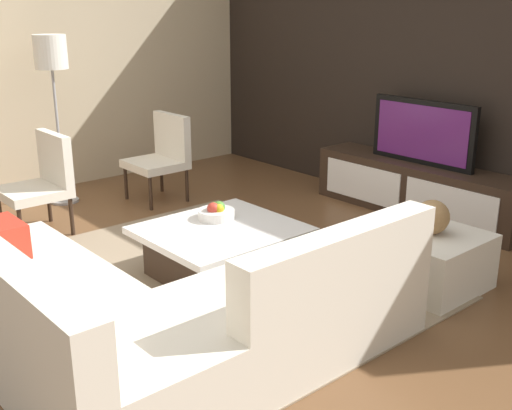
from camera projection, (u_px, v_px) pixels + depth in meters
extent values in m
plane|color=brown|center=(219.00, 283.00, 4.56)|extent=(14.00, 14.00, 0.00)
cube|color=black|center=(447.00, 64.00, 5.82)|extent=(6.40, 0.12, 2.80)
cube|color=#C6B28E|center=(44.00, 57.00, 6.56)|extent=(0.12, 5.20, 2.80)
cube|color=gray|center=(211.00, 278.00, 4.63)|extent=(2.97, 2.44, 0.01)
cube|color=#332319|center=(418.00, 189.00, 5.98)|extent=(2.14, 0.47, 0.50)
cube|color=white|center=(362.00, 183.00, 6.19)|extent=(0.90, 0.01, 0.35)
cube|color=white|center=(449.00, 206.00, 5.48)|extent=(0.90, 0.01, 0.35)
cube|color=black|center=(423.00, 132.00, 5.81)|extent=(1.08, 0.05, 0.60)
cube|color=#591E66|center=(421.00, 133.00, 5.80)|extent=(0.98, 0.01, 0.50)
cube|color=silver|center=(58.00, 325.00, 3.54)|extent=(2.36, 0.85, 0.42)
cube|color=silver|center=(295.00, 311.00, 3.71)|extent=(0.85, 1.42, 0.42)
cube|color=silver|center=(341.00, 265.00, 3.34)|extent=(0.18, 1.42, 0.38)
cube|color=red|center=(4.00, 238.00, 3.95)|extent=(0.36, 0.20, 0.22)
cube|color=red|center=(338.00, 258.00, 3.86)|extent=(0.60, 0.44, 0.06)
cube|color=#332319|center=(221.00, 255.00, 4.65)|extent=(0.77, 0.86, 0.33)
cube|color=white|center=(221.00, 231.00, 4.59)|extent=(0.97, 1.07, 0.05)
cylinder|color=#332319|center=(0.00, 212.00, 5.52)|extent=(0.04, 0.04, 0.38)
cylinder|color=#332319|center=(20.00, 225.00, 5.18)|extent=(0.04, 0.04, 0.38)
cylinder|color=#332319|center=(49.00, 202.00, 5.80)|extent=(0.04, 0.04, 0.38)
cylinder|color=#332319|center=(71.00, 214.00, 5.46)|extent=(0.04, 0.04, 0.38)
cube|color=silver|center=(33.00, 192.00, 5.43)|extent=(0.55, 0.53, 0.08)
cube|color=silver|center=(55.00, 158.00, 5.49)|extent=(0.55, 0.08, 0.45)
cylinder|color=#A5A5AA|center=(65.00, 200.00, 6.43)|extent=(0.28, 0.28, 0.02)
cylinder|color=#A5A5AA|center=(59.00, 136.00, 6.22)|extent=(0.03, 0.03, 1.31)
cylinder|color=white|center=(50.00, 52.00, 5.97)|extent=(0.31, 0.31, 0.32)
cube|color=silver|center=(428.00, 260.00, 4.47)|extent=(0.70, 0.70, 0.40)
cylinder|color=silver|center=(216.00, 214.00, 4.76)|extent=(0.28, 0.28, 0.07)
sphere|color=gold|center=(219.00, 209.00, 4.72)|extent=(0.08, 0.08, 0.08)
sphere|color=#4C8C33|center=(219.00, 207.00, 4.75)|extent=(0.09, 0.09, 0.09)
sphere|color=#4C8C33|center=(215.00, 207.00, 4.78)|extent=(0.07, 0.07, 0.07)
sphere|color=#B23326|center=(213.00, 208.00, 4.75)|extent=(0.08, 0.08, 0.08)
sphere|color=#B23326|center=(213.00, 208.00, 4.72)|extent=(0.09, 0.09, 0.09)
cylinder|color=#332319|center=(126.00, 181.00, 6.46)|extent=(0.04, 0.04, 0.38)
cylinder|color=#332319|center=(150.00, 191.00, 6.12)|extent=(0.04, 0.04, 0.38)
cylinder|color=#332319|center=(161.00, 174.00, 6.73)|extent=(0.04, 0.04, 0.38)
cylinder|color=#332319|center=(187.00, 183.00, 6.39)|extent=(0.04, 0.04, 0.38)
cube|color=silver|center=(155.00, 164.00, 6.36)|extent=(0.55, 0.51, 0.08)
cube|color=silver|center=(172.00, 136.00, 6.42)|extent=(0.55, 0.08, 0.45)
sphere|color=#997247|center=(432.00, 217.00, 4.37)|extent=(0.24, 0.24, 0.24)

